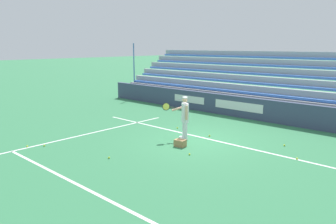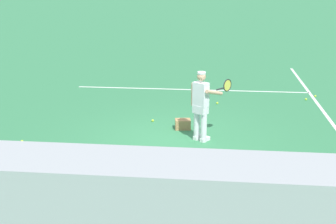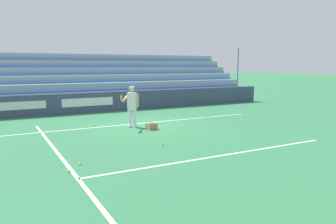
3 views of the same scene
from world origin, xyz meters
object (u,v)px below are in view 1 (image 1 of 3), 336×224
Objects in this scene: tennis_player at (184,117)px; tennis_ball_far_left at (177,128)px; tennis_ball_on_baseline at (297,159)px; ball_box_cardboard at (180,143)px; tennis_ball_midcourt at (210,136)px; tennis_ball_far_right at (284,145)px; tennis_ball_by_box at (109,158)px; tennis_ball_near_player at (189,154)px; tennis_ball_toward_net at (44,145)px; tennis_ball_stray_back at (27,146)px.

tennis_player is 1.91m from tennis_ball_far_left.
tennis_ball_far_left is at bearing -4.47° from tennis_ball_on_baseline.
ball_box_cardboard reaches higher than tennis_ball_midcourt.
tennis_ball_on_baseline is (-3.78, -1.51, -0.10)m from ball_box_cardboard.
tennis_ball_on_baseline is at bearing 128.66° from tennis_ball_far_right.
tennis_ball_far_left is at bearing 8.62° from tennis_ball_far_right.
tennis_ball_by_box is at bearing 41.57° from tennis_ball_on_baseline.
tennis_ball_near_player is 1.00× the size of tennis_ball_toward_net.
tennis_ball_far_left is at bearing -109.69° from tennis_ball_toward_net.
tennis_ball_midcourt is at bearing -5.41° from tennis_ball_on_baseline.
tennis_ball_on_baseline is 3.79m from tennis_ball_midcourt.
tennis_player reaches higher than tennis_ball_near_player.
tennis_ball_near_player is at bearing -130.19° from tennis_ball_by_box.
tennis_ball_stray_back is at bearing 52.75° from tennis_player.
tennis_ball_on_baseline is 1.00× the size of tennis_ball_near_player.
tennis_ball_near_player is at bearing 137.40° from tennis_ball_far_left.
tennis_ball_on_baseline is (-7.91, -5.41, 0.00)m from tennis_ball_stray_back.
tennis_player reaches higher than tennis_ball_by_box.
tennis_ball_stray_back is at bearing 43.37° from ball_box_cardboard.
tennis_ball_far_right is (-6.99, -6.56, 0.00)m from tennis_ball_stray_back.
tennis_ball_near_player is (2.90, 2.05, 0.00)m from tennis_ball_on_baseline.
tennis_ball_stray_back is 1.00× the size of tennis_ball_near_player.
tennis_ball_stray_back is at bearing 68.49° from tennis_ball_far_left.
tennis_player is at bearing -127.09° from tennis_ball_toward_net.
tennis_ball_by_box is at bearing 71.51° from ball_box_cardboard.
ball_box_cardboard is 6.06× the size of tennis_ball_stray_back.
tennis_ball_toward_net is (7.53, 4.93, 0.00)m from tennis_ball_on_baseline.
tennis_player is 1.25m from ball_box_cardboard.
tennis_ball_far_right is at bearing -125.31° from tennis_ball_by_box.
tennis_player is 25.98× the size of tennis_ball_on_baseline.
tennis_ball_midcourt and tennis_ball_by_box have the same top height.
tennis_ball_by_box is (0.88, 2.63, -0.10)m from ball_box_cardboard.
tennis_player reaches higher than tennis_ball_far_left.
tennis_ball_on_baseline is 1.00× the size of tennis_ball_by_box.
tennis_ball_far_left is 1.00× the size of tennis_ball_toward_net.
tennis_ball_far_right is 1.00× the size of tennis_ball_toward_net.
tennis_ball_far_left is (-2.30, -5.85, 0.00)m from tennis_ball_stray_back.
tennis_player is at bearing 8.69° from tennis_ball_on_baseline.
tennis_ball_on_baseline is 1.47m from tennis_ball_far_right.
tennis_ball_midcourt is at bearing -125.42° from tennis_ball_toward_net.
tennis_ball_far_right is (-2.86, -2.66, -0.10)m from ball_box_cardboard.
tennis_ball_far_right is 8.98m from tennis_ball_toward_net.
tennis_ball_near_player is at bearing 135.09° from tennis_player.
tennis_ball_midcourt is 1.00× the size of tennis_ball_by_box.
tennis_ball_midcourt and tennis_ball_near_player have the same top height.
tennis_ball_midcourt is at bearing -70.17° from tennis_ball_near_player.
tennis_ball_far_left is at bearing -42.60° from tennis_ball_near_player.
tennis_ball_by_box is (4.66, 4.13, 0.00)m from tennis_ball_on_baseline.
tennis_ball_near_player is at bearing -146.17° from tennis_ball_stray_back.
tennis_ball_near_player and tennis_ball_toward_net have the same top height.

